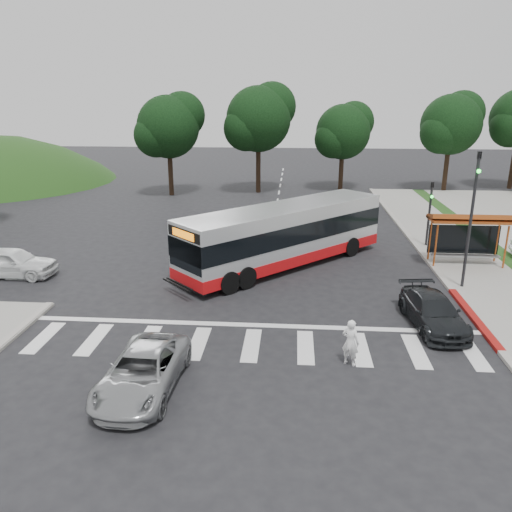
# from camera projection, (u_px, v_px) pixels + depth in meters

# --- Properties ---
(ground) EXTENTS (140.00, 140.00, 0.00)m
(ground) POSITION_uv_depth(u_px,v_px,m) (261.00, 294.00, 23.26)
(ground) COLOR black
(ground) RESTS_ON ground
(sidewalk_east) EXTENTS (4.00, 40.00, 0.12)m
(sidewalk_east) POSITION_uv_depth(u_px,v_px,m) (451.00, 249.00, 30.04)
(sidewalk_east) COLOR gray
(sidewalk_east) RESTS_ON ground
(curb_east) EXTENTS (0.30, 40.00, 0.15)m
(curb_east) POSITION_uv_depth(u_px,v_px,m) (418.00, 248.00, 30.18)
(curb_east) COLOR #9E9991
(curb_east) RESTS_ON ground
(curb_east_red) EXTENTS (0.32, 6.00, 0.15)m
(curb_east_red) POSITION_uv_depth(u_px,v_px,m) (473.00, 317.00, 20.68)
(curb_east_red) COLOR maroon
(curb_east_red) RESTS_ON ground
(crosswalk_ladder) EXTENTS (18.00, 2.60, 0.01)m
(crosswalk_ladder) POSITION_uv_depth(u_px,v_px,m) (251.00, 345.00, 18.51)
(crosswalk_ladder) COLOR silver
(crosswalk_ladder) RESTS_ON ground
(bus_shelter) EXTENTS (4.20, 1.60, 2.86)m
(bus_shelter) POSITION_uv_depth(u_px,v_px,m) (469.00, 223.00, 26.60)
(bus_shelter) COLOR #A64A1B
(bus_shelter) RESTS_ON sidewalk_east
(traffic_signal_ne_tall) EXTENTS (0.18, 0.37, 6.50)m
(traffic_signal_ne_tall) POSITION_uv_depth(u_px,v_px,m) (472.00, 210.00, 22.80)
(traffic_signal_ne_tall) COLOR black
(traffic_signal_ne_tall) RESTS_ON ground
(traffic_signal_ne_short) EXTENTS (0.18, 0.37, 4.00)m
(traffic_signal_ne_short) POSITION_uv_depth(u_px,v_px,m) (430.00, 207.00, 29.87)
(traffic_signal_ne_short) COLOR black
(traffic_signal_ne_short) RESTS_ON ground
(tree_ne_a) EXTENTS (6.16, 5.74, 9.30)m
(tree_ne_a) POSITION_uv_depth(u_px,v_px,m) (452.00, 123.00, 46.78)
(tree_ne_a) COLOR black
(tree_ne_a) RESTS_ON parking_lot
(tree_north_a) EXTENTS (6.60, 6.15, 10.17)m
(tree_north_a) POSITION_uv_depth(u_px,v_px,m) (259.00, 118.00, 46.04)
(tree_north_a) COLOR black
(tree_north_a) RESTS_ON ground
(tree_north_b) EXTENTS (5.72, 5.33, 8.43)m
(tree_north_b) POSITION_uv_depth(u_px,v_px,m) (344.00, 131.00, 47.73)
(tree_north_b) COLOR black
(tree_north_b) RESTS_ON ground
(tree_north_c) EXTENTS (6.16, 5.74, 9.30)m
(tree_north_c) POSITION_uv_depth(u_px,v_px,m) (169.00, 126.00, 44.92)
(tree_north_c) COLOR black
(tree_north_c) RESTS_ON ground
(transit_bus) EXTENTS (10.92, 10.98, 3.29)m
(transit_bus) POSITION_uv_depth(u_px,v_px,m) (285.00, 236.00, 26.80)
(transit_bus) COLOR #BABDBF
(transit_bus) RESTS_ON ground
(pedestrian) EXTENTS (0.73, 0.65, 1.67)m
(pedestrian) POSITION_uv_depth(u_px,v_px,m) (351.00, 342.00, 16.95)
(pedestrian) COLOR white
(pedestrian) RESTS_ON ground
(dark_sedan) EXTENTS (2.29, 4.56, 1.27)m
(dark_sedan) POSITION_uv_depth(u_px,v_px,m) (433.00, 312.00, 19.86)
(dark_sedan) COLOR black
(dark_sedan) RESTS_ON ground
(silver_suv_south) EXTENTS (2.36, 4.74, 1.29)m
(silver_suv_south) POSITION_uv_depth(u_px,v_px,m) (143.00, 372.00, 15.51)
(silver_suv_south) COLOR #9A9D9F
(silver_suv_south) RESTS_ON ground
(west_car_white) EXTENTS (4.45, 1.86, 1.51)m
(west_car_white) POSITION_uv_depth(u_px,v_px,m) (12.00, 262.00, 25.39)
(west_car_white) COLOR silver
(west_car_white) RESTS_ON ground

